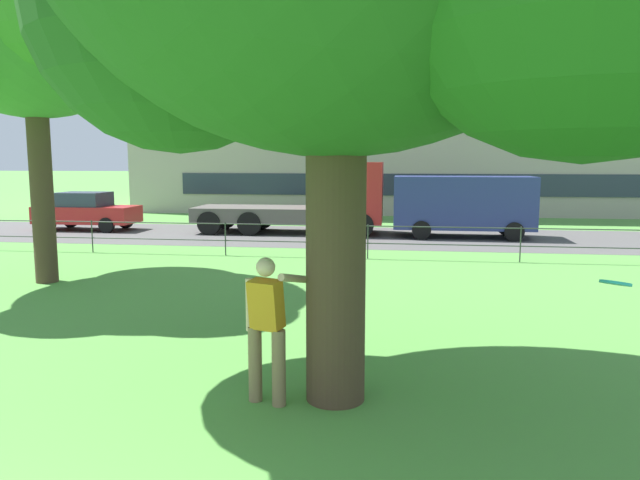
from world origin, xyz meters
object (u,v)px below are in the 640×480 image
(car_red_left, at_px, (86,211))
(flatbed_truck_center, at_px, (317,202))
(apartment_building_background, at_px, (480,43))
(frisbee, at_px, (616,283))
(tree_large_lawn, at_px, (28,10))
(person_thrower, at_px, (267,325))
(panel_van_right, at_px, (463,203))

(car_red_left, distance_m, flatbed_truck_center, 9.46)
(car_red_left, bearing_deg, apartment_building_background, 41.83)
(apartment_building_background, bearing_deg, car_red_left, -138.17)
(frisbee, relative_size, car_red_left, 0.09)
(car_red_left, bearing_deg, frisbee, -49.07)
(tree_large_lawn, height_order, flatbed_truck_center, tree_large_lawn)
(person_thrower, xyz_separation_m, flatbed_truck_center, (-1.80, 16.23, 0.29))
(frisbee, xyz_separation_m, apartment_building_background, (2.46, 32.25, 8.09))
(tree_large_lawn, xyz_separation_m, apartment_building_background, (12.56, 25.29, 3.73))
(frisbee, distance_m, car_red_left, 22.42)
(flatbed_truck_center, bearing_deg, panel_van_right, -4.77)
(person_thrower, relative_size, apartment_building_background, 0.04)
(flatbed_truck_center, distance_m, panel_van_right, 5.52)
(car_red_left, height_order, flatbed_truck_center, flatbed_truck_center)
(person_thrower, distance_m, apartment_building_background, 33.06)
(flatbed_truck_center, xyz_separation_m, panel_van_right, (5.50, -0.46, 0.05))
(tree_large_lawn, relative_size, frisbee, 22.59)
(flatbed_truck_center, height_order, apartment_building_background, apartment_building_background)
(car_red_left, bearing_deg, person_thrower, -54.82)
(panel_van_right, bearing_deg, tree_large_lawn, -136.72)
(car_red_left, relative_size, flatbed_truck_center, 0.55)
(apartment_building_background, bearing_deg, panel_van_right, -97.99)
(tree_large_lawn, height_order, panel_van_right, tree_large_lawn)
(tree_large_lawn, xyz_separation_m, person_thrower, (6.68, -6.00, -5.15))
(person_thrower, xyz_separation_m, apartment_building_background, (5.88, 31.29, 8.88))
(panel_van_right, bearing_deg, apartment_building_background, 82.01)
(car_red_left, height_order, apartment_building_background, apartment_building_background)
(person_thrower, bearing_deg, flatbed_truck_center, 96.33)
(person_thrower, distance_m, panel_van_right, 16.21)
(flatbed_truck_center, distance_m, apartment_building_background, 18.96)
(flatbed_truck_center, bearing_deg, apartment_building_background, 62.98)
(panel_van_right, bearing_deg, flatbed_truck_center, 175.23)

